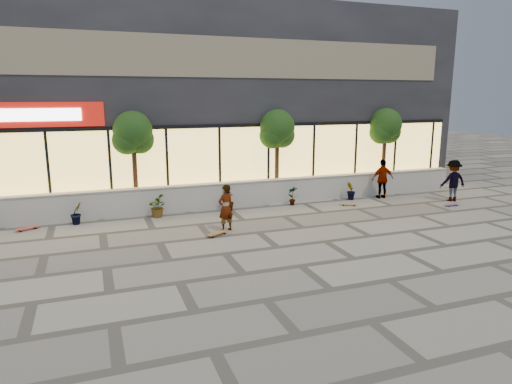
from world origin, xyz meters
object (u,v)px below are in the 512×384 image
object	(u,v)px
tree_midwest	(133,135)
skateboard_left	(27,228)
skateboard_right_near	(349,204)
tree_mideast	(277,131)
tree_east	(385,128)
skateboard_center	(217,233)
skater_center	(226,208)
skater_right_far	(453,181)
skateboard_right_far	(452,204)
skater_right_near	(383,179)

from	to	relation	value
tree_midwest	skateboard_left	world-z (taller)	tree_midwest
skateboard_right_near	tree_mideast	bearing A→B (deg)	166.15
tree_east	skateboard_center	bearing A→B (deg)	-155.34
skater_center	skateboard_left	xyz separation A→B (m)	(-6.32, 2.37, -0.72)
tree_mideast	skater_right_far	bearing A→B (deg)	-22.58
skater_right_far	skateboard_left	size ratio (longest dim) A/B	2.28
tree_midwest	skater_right_far	world-z (taller)	tree_midwest
skateboard_right_far	skateboard_left	bearing A→B (deg)	168.46
tree_midwest	skater_center	distance (m)	5.12
skater_right_far	tree_midwest	bearing A→B (deg)	-3.84
skater_right_far	skateboard_right_near	distance (m)	4.80
skater_right_near	skateboard_left	world-z (taller)	skater_right_near
tree_mideast	skateboard_center	world-z (taller)	tree_mideast
skater_center	skateboard_center	distance (m)	0.94
tree_midwest	skateboard_center	bearing A→B (deg)	-63.94
tree_mideast	tree_east	world-z (taller)	same
tree_mideast	skateboard_left	distance (m)	10.31
tree_east	skateboard_center	world-z (taller)	tree_east
skateboard_left	skateboard_right_far	world-z (taller)	skateboard_left
tree_midwest	tree_east	world-z (taller)	same
skater_center	skateboard_center	world-z (taller)	skater_center
tree_mideast	skateboard_center	size ratio (longest dim) A/B	4.77
skateboard_left	skateboard_right_near	xyz separation A→B (m)	(12.12, -0.67, -0.01)
skater_right_near	skateboard_left	bearing A→B (deg)	5.69
tree_mideast	skater_center	world-z (taller)	tree_mideast
skateboard_right_far	skater_right_far	bearing A→B (deg)	44.77
tree_east	skateboard_right_far	distance (m)	4.78
tree_east	skater_center	world-z (taller)	tree_east
skater_right_near	skateboard_left	distance (m)	14.30
skater_right_near	skater_right_far	size ratio (longest dim) A/B	0.97
tree_east	skateboard_right_near	size ratio (longest dim) A/B	5.60
skateboard_center	skateboard_left	size ratio (longest dim) A/B	1.05
tree_midwest	skater_right_near	xyz separation A→B (m)	(10.50, -1.40, -2.12)
tree_mideast	skater_right_near	xyz separation A→B (m)	(4.50, -1.40, -2.12)
skater_right_near	skater_right_far	xyz separation A→B (m)	(2.51, -1.51, 0.02)
skateboard_center	skateboard_right_near	bearing A→B (deg)	-9.15
skater_right_far	skateboard_left	bearing A→B (deg)	3.98
tree_midwest	skater_center	xyz separation A→B (m)	(2.54, -3.87, -2.19)
skateboard_center	skateboard_left	world-z (taller)	skateboard_center
tree_mideast	skateboard_right_near	size ratio (longest dim) A/B	5.60
tree_east	skater_right_near	size ratio (longest dim) A/B	2.26
skater_right_near	tree_midwest	bearing A→B (deg)	-2.31
skater_right_far	skateboard_left	world-z (taller)	skater_right_far
tree_midwest	skateboard_right_far	bearing A→B (deg)	-16.70
skater_center	skater_right_far	bearing A→B (deg)	165.29
tree_midwest	skater_right_far	size ratio (longest dim) A/B	2.20
skater_center	skater_right_near	world-z (taller)	skater_right_near
skateboard_center	skater_right_far	bearing A→B (deg)	-20.78
skateboard_right_far	skater_center	bearing A→B (deg)	177.25
tree_mideast	tree_midwest	bearing A→B (deg)	180.00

